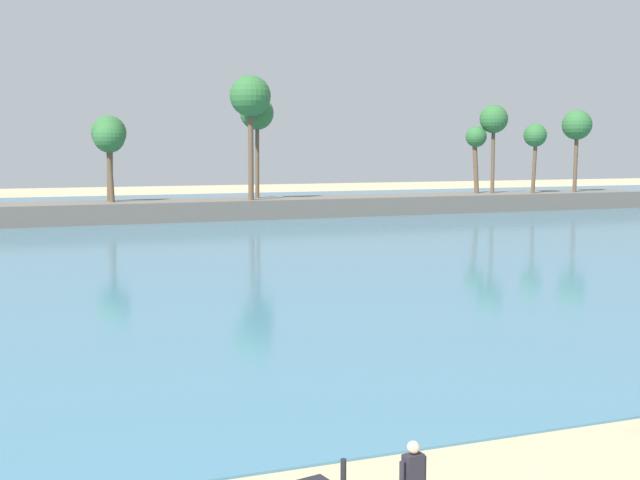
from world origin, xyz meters
The scene contains 2 objects.
sea centered at (0.00, 55.42, 0.03)m, with size 220.00×96.82×0.06m, color teal.
palm_headland centered at (-0.02, 63.86, 2.81)m, with size 111.59×6.36×12.92m.
Camera 1 is at (-7.48, -7.75, 6.47)m, focal length 45.10 mm.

